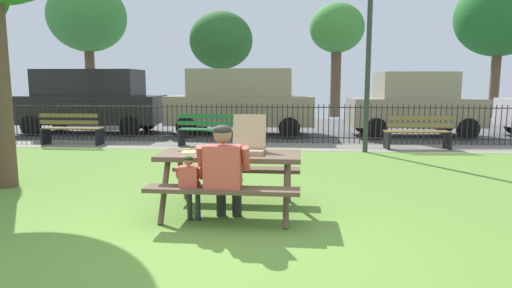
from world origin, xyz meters
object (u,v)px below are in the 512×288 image
park_bench_center (209,131)px  far_tree_midleft (221,41)px  adult_at_table (224,170)px  park_bench_left (72,129)px  picnic_table_foreground (230,166)px  pizza_slice_on_table (188,151)px  far_tree_center (337,31)px  far_tree_midright (500,18)px  far_tree_left (87,18)px  lamp_post_walkway (369,38)px  child_at_table (190,182)px  pizza_box_open (248,143)px  parked_car_center (241,100)px  parked_car_right (414,104)px  parked_car_left (91,100)px  park_bench_right (418,133)px

park_bench_center → far_tree_midleft: size_ratio=0.32×
adult_at_table → park_bench_left: (-5.12, 6.16, -0.24)m
picnic_table_foreground → pizza_slice_on_table: 0.61m
far_tree_center → far_tree_midright: 7.44m
adult_at_table → far_tree_midleft: bearing=99.5°
pizza_slice_on_table → adult_at_table: adult_at_table is taller
far_tree_left → far_tree_center: far_tree_left is taller
far_tree_center → picnic_table_foreground: bearing=-100.1°
park_bench_left → far_tree_left: bearing=113.0°
lamp_post_walkway → far_tree_midright: far_tree_midright is taller
picnic_table_foreground → park_bench_left: (-5.11, 5.66, -0.18)m
lamp_post_walkway → child_at_table: bearing=-117.6°
adult_at_table → far_tree_midright: 19.83m
child_at_table → lamp_post_walkway: lamp_post_walkway is taller
pizza_box_open → far_tree_left: size_ratio=0.08×
far_tree_midleft → far_tree_midright: size_ratio=0.79×
pizza_box_open → park_bench_left: size_ratio=0.32×
picnic_table_foreground → park_bench_center: (-1.38, 5.66, -0.18)m
pizza_slice_on_table → far_tree_midright: size_ratio=0.04×
pizza_box_open → far_tree_center: far_tree_center is taller
parked_car_center → parked_car_right: bearing=0.0°
far_tree_midleft → far_tree_midright: (13.02, 0.00, 0.97)m
picnic_table_foreground → far_tree_midright: size_ratio=0.28×
park_bench_left → lamp_post_walkway: bearing=-4.3°
far_tree_center → far_tree_midright: far_tree_midright is taller
pizza_box_open → park_bench_center: bearing=106.2°
parked_car_left → parked_car_right: (10.33, 0.00, -0.09)m
park_bench_right → far_tree_midleft: (-6.68, 10.34, 3.25)m
far_tree_left → far_tree_center: 12.37m
pizza_slice_on_table → parked_car_right: bearing=58.2°
park_bench_center → parked_car_right: 6.49m
park_bench_left → picnic_table_foreground: bearing=-47.9°
picnic_table_foreground → parked_car_right: 9.47m
pizza_slice_on_table → adult_at_table: bearing=-46.5°
park_bench_center → lamp_post_walkway: 4.58m
pizza_box_open → parked_car_right: (4.29, 8.20, 0.13)m
park_bench_right → far_tree_midright: 12.84m
park_bench_right → lamp_post_walkway: lamp_post_walkway is taller
far_tree_left → park_bench_left: bearing=-67.0°
picnic_table_foreground → adult_at_table: (0.01, -0.50, 0.06)m
child_at_table → far_tree_left: (-9.11, 16.52, 4.37)m
parked_car_center → far_tree_center: far_tree_center is taller
picnic_table_foreground → child_at_table: bearing=-126.7°
picnic_table_foreground → child_at_table: size_ratio=2.21×
parked_car_left → parked_car_center: (4.97, -0.00, 0.00)m
far_tree_center → pizza_box_open: bearing=-99.4°
adult_at_table → child_at_table: adult_at_table is taller
picnic_table_foreground → park_bench_center: bearing=103.7°
far_tree_center → lamp_post_walkway: bearing=-91.6°
far_tree_left → far_tree_midright: bearing=-0.0°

